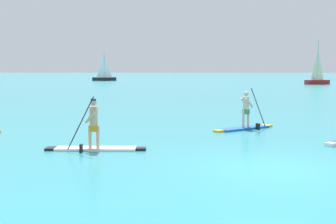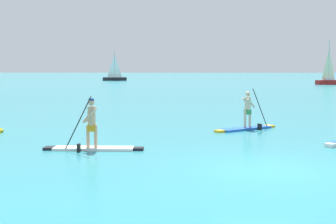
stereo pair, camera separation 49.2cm
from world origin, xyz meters
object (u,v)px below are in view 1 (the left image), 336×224
paddleboarder_near_left (94,138)px  sailboat_left_horizon (104,77)px  sailboat_right_horizon (317,78)px  paddleboarder_mid_center (245,121)px

paddleboarder_near_left → sailboat_left_horizon: bearing=-81.7°
paddleboarder_near_left → sailboat_right_horizon: bearing=-113.9°
paddleboarder_mid_center → paddleboarder_near_left: bearing=-174.3°
paddleboarder_near_left → paddleboarder_mid_center: size_ratio=1.17×
sailboat_left_horizon → sailboat_right_horizon: sailboat_right_horizon is taller
paddleboarder_near_left → paddleboarder_mid_center: bearing=-138.3°
paddleboarder_mid_center → sailboat_right_horizon: size_ratio=0.40×
paddleboarder_near_left → sailboat_right_horizon: 64.03m
paddleboarder_near_left → sailboat_left_horizon: size_ratio=0.55×
paddleboarder_near_left → sailboat_left_horizon: (-13.80, 78.03, 0.43)m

